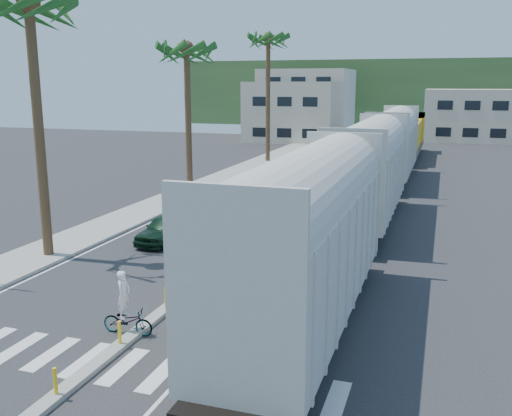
# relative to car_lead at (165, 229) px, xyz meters

# --- Properties ---
(ground) EXTENTS (140.00, 140.00, 0.00)m
(ground) POSITION_rel_car_lead_xyz_m (4.09, -9.97, -0.69)
(ground) COLOR #28282B
(ground) RESTS_ON ground
(sidewalk) EXTENTS (3.00, 90.00, 0.15)m
(sidewalk) POSITION_rel_car_lead_xyz_m (-4.41, 15.03, -0.61)
(sidewalk) COLOR gray
(sidewalk) RESTS_ON ground
(rails) EXTENTS (1.56, 100.00, 0.06)m
(rails) POSITION_rel_car_lead_xyz_m (9.09, 18.03, -0.66)
(rails) COLOR black
(rails) RESTS_ON ground
(median) EXTENTS (0.45, 60.00, 0.85)m
(median) POSITION_rel_car_lead_xyz_m (4.09, 9.99, -0.60)
(median) COLOR gray
(median) RESTS_ON ground
(crosswalk) EXTENTS (14.00, 2.20, 0.01)m
(crosswalk) POSITION_rel_car_lead_xyz_m (4.09, -11.97, -0.68)
(crosswalk) COLOR silver
(crosswalk) RESTS_ON ground
(lane_markings) EXTENTS (9.42, 90.00, 0.01)m
(lane_markings) POSITION_rel_car_lead_xyz_m (1.94, 15.03, -0.68)
(lane_markings) COLOR silver
(lane_markings) RESTS_ON ground
(freight_train) EXTENTS (3.00, 60.94, 5.85)m
(freight_train) POSITION_rel_car_lead_xyz_m (9.09, 12.58, 2.22)
(freight_train) COLOR beige
(freight_train) RESTS_ON ground
(palm_trees) EXTENTS (3.50, 37.20, 13.75)m
(palm_trees) POSITION_rel_car_lead_xyz_m (-4.01, 12.73, 10.12)
(palm_trees) COLOR brown
(palm_trees) RESTS_ON ground
(buildings) EXTENTS (38.00, 27.00, 10.00)m
(buildings) POSITION_rel_car_lead_xyz_m (-2.32, 61.68, 3.67)
(buildings) COLOR beige
(buildings) RESTS_ON ground
(hillside) EXTENTS (80.00, 20.00, 12.00)m
(hillside) POSITION_rel_car_lead_xyz_m (4.09, 90.03, 5.31)
(hillside) COLOR #385628
(hillside) RESTS_ON ground
(car_lead) EXTENTS (1.95, 4.17, 1.38)m
(car_lead) POSITION_rel_car_lead_xyz_m (0.00, 0.00, 0.00)
(car_lead) COLOR black
(car_lead) RESTS_ON ground
(car_second) EXTENTS (1.64, 4.61, 1.51)m
(car_second) POSITION_rel_car_lead_xyz_m (0.67, 6.38, 0.07)
(car_second) COLOR black
(car_second) RESTS_ON ground
(car_third) EXTENTS (1.98, 4.80, 1.39)m
(car_third) POSITION_rel_car_lead_xyz_m (0.18, 11.37, 0.01)
(car_third) COLOR black
(car_third) RESTS_ON ground
(car_rear) EXTENTS (2.44, 4.63, 1.24)m
(car_rear) POSITION_rel_car_lead_xyz_m (0.22, 17.96, -0.07)
(car_rear) COLOR #A6A8AB
(car_rear) RESTS_ON ground
(cyclist) EXTENTS (0.75, 1.73, 2.09)m
(cyclist) POSITION_rel_car_lead_xyz_m (3.79, -10.05, -0.02)
(cyclist) COLOR #9EA0A5
(cyclist) RESTS_ON ground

